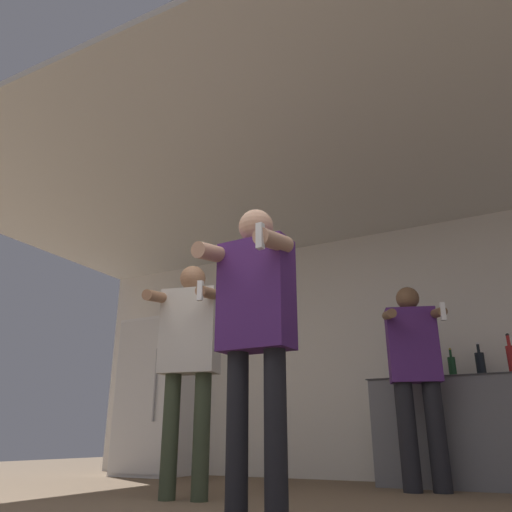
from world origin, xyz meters
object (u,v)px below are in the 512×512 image
bottle_brown_liquor (452,367)px  person_spectator_back (416,372)px  bottle_green_wine (511,359)px  bottle_red_label (481,364)px  person_woman_foreground (255,318)px  person_man_side (189,350)px  refrigerator (159,395)px

bottle_brown_liquor → person_spectator_back: (-0.22, -0.60, -0.10)m
bottle_green_wine → bottle_red_label: size_ratio=1.19×
bottle_green_wine → person_woman_foreground: size_ratio=0.22×
person_man_side → person_spectator_back: person_man_side is taller
refrigerator → bottle_brown_liquor: refrigerator is taller
bottle_green_wine → person_man_side: size_ratio=0.22×
person_woman_foreground → person_spectator_back: bearing=75.5°
bottle_brown_liquor → person_woman_foreground: bearing=-105.9°
bottle_green_wine → refrigerator: bearing=-178.5°
bottle_red_label → person_man_side: (-1.84, -1.89, -0.01)m
refrigerator → person_woman_foreground: (2.55, -2.43, 0.16)m
person_spectator_back → refrigerator: bearing=170.6°
person_spectator_back → bottle_green_wine: bearing=39.8°
bottle_brown_liquor → person_man_side: person_man_side is taller
person_woman_foreground → person_spectator_back: size_ratio=1.03×
refrigerator → bottle_red_label: bearing=1.6°
bottle_red_label → refrigerator: bearing=-178.4°
bottle_green_wine → bottle_brown_liquor: bearing=180.0°
bottle_red_label → person_man_side: bearing=-134.2°
person_spectator_back → bottle_brown_liquor: bearing=69.5°
person_woman_foreground → bottle_red_label: bearing=69.1°
bottle_red_label → person_woman_foreground: person_woman_foreground is taller
person_man_side → bottle_green_wine: bearing=42.1°
person_woman_foreground → person_spectator_back: (0.50, 1.92, -0.11)m
bottle_green_wine → person_spectator_back: bearing=-140.2°
bottle_red_label → person_spectator_back: size_ratio=0.19×
bottle_red_label → person_spectator_back: 0.77m
refrigerator → person_spectator_back: bearing=-9.4°
bottle_brown_liquor → person_woman_foreground: size_ratio=0.16×
refrigerator → person_man_side: bearing=-47.1°
bottle_brown_liquor → person_man_side: bearing=-130.2°
refrigerator → person_spectator_back: (3.05, -0.50, 0.05)m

